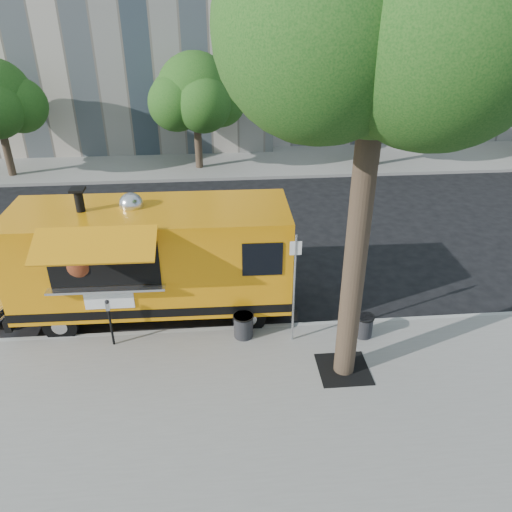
{
  "coord_description": "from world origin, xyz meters",
  "views": [
    {
      "loc": [
        -0.27,
        -11.73,
        8.17
      ],
      "look_at": [
        0.75,
        0.0,
        1.8
      ],
      "focal_mm": 35.0,
      "sensor_mm": 36.0,
      "label": 1
    }
  ],
  "objects": [
    {
      "name": "trash_bin_right",
      "position": [
        3.42,
        -1.54,
        0.47
      ],
      "size": [
        0.5,
        0.5,
        0.6
      ],
      "color": "black",
      "rests_on": "sidewalk"
    },
    {
      "name": "food_truck",
      "position": [
        -2.04,
        0.17,
        1.76
      ],
      "size": [
        7.61,
        3.56,
        3.75
      ],
      "rotation": [
        0.0,
        0.0,
        -0.02
      ],
      "color": "orange",
      "rests_on": "ground"
    },
    {
      "name": "tree_well",
      "position": [
        2.6,
        -2.8,
        0.15
      ],
      "size": [
        1.2,
        1.2,
        0.02
      ],
      "primitive_type": "cube",
      "color": "black",
      "rests_on": "sidewalk"
    },
    {
      "name": "curb",
      "position": [
        0.0,
        -0.93,
        0.07
      ],
      "size": [
        60.0,
        0.14,
        0.16
      ],
      "primitive_type": "cube",
      "color": "#999993",
      "rests_on": "ground"
    },
    {
      "name": "sign_post",
      "position": [
        1.55,
        -1.55,
        1.85
      ],
      "size": [
        0.28,
        0.06,
        3.0
      ],
      "color": "silver",
      "rests_on": "sidewalk"
    },
    {
      "name": "far_tree_c",
      "position": [
        8.0,
        12.4,
        3.72
      ],
      "size": [
        3.24,
        3.24,
        5.21
      ],
      "color": "#33261C",
      "rests_on": "far_sidewalk"
    },
    {
      "name": "ground",
      "position": [
        0.0,
        0.0,
        0.0
      ],
      "size": [
        120.0,
        120.0,
        0.0
      ],
      "primitive_type": "plane",
      "color": "black",
      "rests_on": "ground"
    },
    {
      "name": "trash_bin_left",
      "position": [
        0.32,
        -1.3,
        0.49
      ],
      "size": [
        0.54,
        0.54,
        0.64
      ],
      "color": "black",
      "rests_on": "sidewalk"
    },
    {
      "name": "far_sidewalk",
      "position": [
        0.0,
        13.5,
        0.07
      ],
      "size": [
        60.0,
        5.0,
        0.15
      ],
      "primitive_type": "cube",
      "color": "gray",
      "rests_on": "ground"
    },
    {
      "name": "sidewalk",
      "position": [
        0.0,
        -4.0,
        0.07
      ],
      "size": [
        60.0,
        6.0,
        0.15
      ],
      "primitive_type": "cube",
      "color": "gray",
      "rests_on": "ground"
    },
    {
      "name": "far_tree_b",
      "position": [
        -1.0,
        12.7,
        3.83
      ],
      "size": [
        3.6,
        3.6,
        5.5
      ],
      "color": "#33261C",
      "rests_on": "far_sidewalk"
    },
    {
      "name": "parking_meter",
      "position": [
        -3.0,
        -1.35,
        0.98
      ],
      "size": [
        0.11,
        0.11,
        1.33
      ],
      "color": "black",
      "rests_on": "sidewalk"
    }
  ]
}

